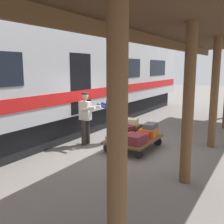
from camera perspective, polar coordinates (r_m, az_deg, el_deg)
The scene contains 16 objects.
ground_plane at distance 8.15m, azimuth 4.65°, elevation -8.07°, with size 60.00×60.00×0.00m, color slate.
platform_canopy at distance 7.15m, azimuth 19.73°, elevation 15.31°, with size 3.20×15.76×3.56m.
train_car at distance 9.81m, azimuth -13.78°, elevation 6.99°, with size 3.02×19.95×4.00m.
luggage_cart at distance 8.08m, azimuth 4.77°, elevation -6.05°, with size 1.29×1.79×0.34m.
suitcase_burgundy_valise at distance 7.49m, azimuth 5.07°, elevation -5.94°, with size 0.49×0.56×0.26m, color maroon.
suitcase_yellow_case at distance 8.17m, azimuth 2.99°, elevation -4.78°, with size 0.47×0.57×0.20m, color gold.
suitcase_orange_carryall at distance 8.35m, azimuth 8.05°, elevation -4.38°, with size 0.50×0.61×0.24m, color #CC6B23.
suitcase_gray_aluminum at distance 7.75m, azimuth 1.27°, elevation -5.69°, with size 0.51×0.62×0.16m, color #9EA0A5.
suitcase_olive_duffel at distance 8.58m, azimuth 4.55°, elevation -3.77°, with size 0.47×0.57×0.29m, color brown.
suitcase_red_plastic at distance 7.92m, azimuth 6.64°, elevation -5.25°, with size 0.41×0.58×0.21m, color #AD231E.
suitcase_cream_canvas at distance 8.50m, azimuth 4.34°, elevation -2.18°, with size 0.36×0.40×0.21m, color beige.
suitcase_maroon_trunk at distance 8.11m, azimuth 3.06°, elevation -3.60°, with size 0.38×0.48×0.16m, color maroon.
suitcase_slate_roller at distance 8.33m, azimuth 8.34°, elevation -3.02°, with size 0.33×0.55×0.16m, color #4C515B.
suitcase_teal_softside at distance 7.69m, azimuth 1.37°, elevation -4.51°, with size 0.36×0.38×0.18m, color #1E666B.
porter_in_overalls at distance 8.63m, azimuth -0.02°, elevation -0.69°, with size 0.70×0.49×1.70m.
porter_by_door at distance 8.40m, azimuth -5.76°, elevation -1.03°, with size 0.67×0.44×1.70m.
Camera 1 is at (-3.44, 6.95, 2.51)m, focal length 41.69 mm.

